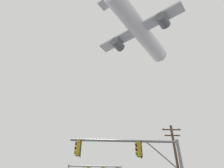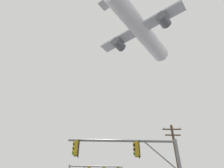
{
  "view_description": "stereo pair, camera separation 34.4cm",
  "coord_description": "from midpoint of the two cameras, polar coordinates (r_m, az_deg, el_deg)",
  "views": [
    {
      "loc": [
        0.26,
        -4.34,
        1.69
      ],
      "look_at": [
        0.8,
        16.31,
        15.53
      ],
      "focal_mm": 31.45,
      "sensor_mm": 36.0,
      "label": 1
    },
    {
      "loc": [
        0.6,
        -4.35,
        1.69
      ],
      "look_at": [
        0.8,
        16.31,
        15.53
      ],
      "focal_mm": 31.45,
      "sensor_mm": 36.0,
      "label": 2
    }
  ],
  "objects": [
    {
      "name": "signal_pole_near",
      "position": [
        13.02,
        8.57,
        -21.23
      ],
      "size": [
        7.03,
        0.6,
        5.83
      ],
      "color": "gray",
      "rests_on": "ground"
    },
    {
      "name": "airplane",
      "position": [
        50.72,
        8.46,
        15.34
      ],
      "size": [
        20.7,
        24.99,
        7.89
      ],
      "color": "white"
    }
  ]
}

